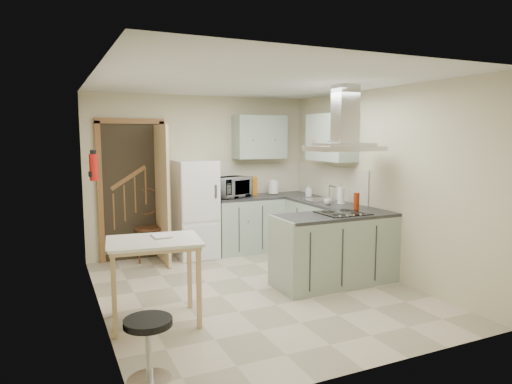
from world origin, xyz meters
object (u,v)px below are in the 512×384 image
microwave (231,187)px  peninsula (335,249)px  drop_leaf_table (155,281)px  stool (149,349)px  bentwood_chair (149,228)px  fridge (196,209)px  extractor_hood (344,148)px

microwave → peninsula: bearing=-95.9°
drop_leaf_table → stool: 1.14m
peninsula → microwave: 2.17m
drop_leaf_table → bentwood_chair: size_ratio=0.93×
drop_leaf_table → stool: size_ratio=1.82×
fridge → bentwood_chair: 0.75m
peninsula → stool: bearing=-153.0°
extractor_hood → bentwood_chair: size_ratio=0.92×
drop_leaf_table → microwave: 2.89m
stool → bentwood_chair: bearing=78.1°
extractor_hood → peninsula: bearing=180.0°
stool → microwave: size_ratio=0.86×
bentwood_chair → microwave: 1.41m
bentwood_chair → microwave: microwave is taller
peninsula → bentwood_chair: bentwood_chair is taller
drop_leaf_table → fridge: bearing=70.4°
peninsula → microwave: (-0.63, 1.98, 0.61)m
extractor_hood → drop_leaf_table: size_ratio=0.99×
bentwood_chair → peninsula: bearing=-42.3°
peninsula → drop_leaf_table: 2.36m
stool → fridge: bearing=66.9°
peninsula → bentwood_chair: bearing=132.4°
fridge → peninsula: fridge is taller
bentwood_chair → fridge: bearing=-4.3°
stool → microwave: bearing=58.9°
peninsula → drop_leaf_table: bearing=-173.9°
fridge → extractor_hood: extractor_hood is taller
bentwood_chair → stool: bearing=-96.6°
peninsula → fridge: bearing=121.7°
extractor_hood → drop_leaf_table: 2.78m
fridge → drop_leaf_table: size_ratio=1.65×
bentwood_chair → microwave: size_ratio=1.69×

